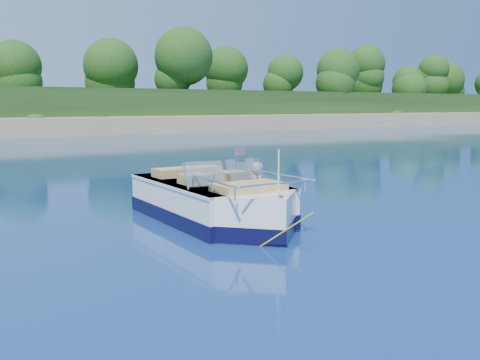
% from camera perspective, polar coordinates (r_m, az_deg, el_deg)
% --- Properties ---
extents(ground, '(160.00, 160.00, 0.00)m').
position_cam_1_polar(ground, '(11.64, 6.82, -4.55)').
color(ground, '#0B234E').
rests_on(ground, ground).
extents(motorboat, '(2.17, 5.90, 1.96)m').
position_cam_1_polar(motorboat, '(11.56, -2.45, -2.66)').
color(motorboat, white).
rests_on(motorboat, ground).
extents(tow_tube, '(1.85, 1.85, 0.37)m').
position_cam_1_polar(tow_tube, '(13.48, 1.41, -2.34)').
color(tow_tube, '#EAE500').
rests_on(tow_tube, ground).
extents(boy, '(0.40, 0.86, 1.67)m').
position_cam_1_polar(boy, '(13.44, 1.63, -2.79)').
color(boy, tan).
rests_on(boy, ground).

